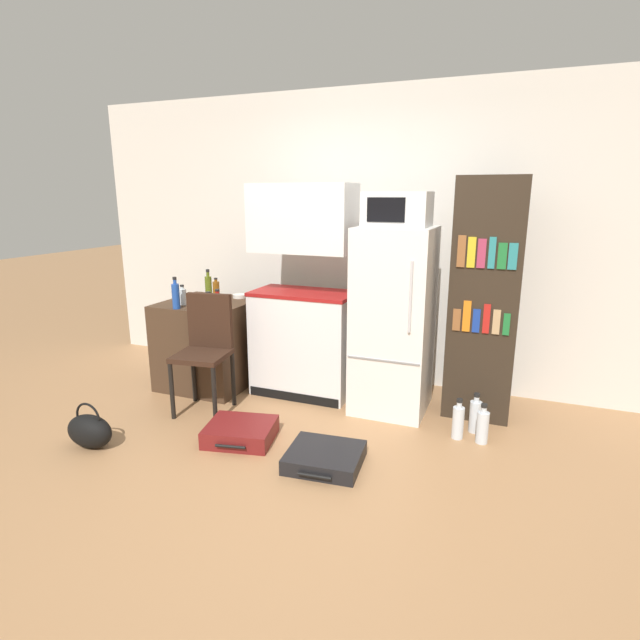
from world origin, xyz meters
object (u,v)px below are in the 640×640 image
object	(u,v)px
bottle_milk_white	(209,303)
handbag	(90,431)
suitcase_large_flat	(241,432)
water_bottle_front	(482,426)
bookshelf	(484,301)
bottle_olive_oil	(209,288)
water_bottle_back	(475,416)
bottle_ketchup_red	(218,303)
bowl	(239,296)
side_table	(209,343)
chair	(206,342)
microwave	(397,209)
suitcase_small_flat	(325,457)
bottle_clear_short	(183,296)
bottle_amber_beer	(216,288)
refrigerator	(393,321)
bottle_blue_soda	(176,295)
water_bottle_middle	(458,422)
kitchen_hutch	(304,302)

from	to	relation	value
bottle_milk_white	handbag	xyz separation A→B (m)	(-0.33, -1.06, -0.74)
bottle_milk_white	suitcase_large_flat	world-z (taller)	bottle_milk_white
water_bottle_front	bookshelf	bearing A→B (deg)	99.95
bottle_olive_oil	water_bottle_back	bearing A→B (deg)	-2.68
bottle_ketchup_red	bowl	bearing A→B (deg)	103.61
side_table	chair	bearing A→B (deg)	-57.62
microwave	water_bottle_front	bearing A→B (deg)	-24.84
bottle_ketchup_red	suitcase_small_flat	size ratio (longest dim) A/B	0.37
bookshelf	bottle_ketchup_red	size ratio (longest dim) A/B	9.71
bottle_clear_short	bottle_amber_beer	size ratio (longest dim) A/B	1.05
refrigerator	bottle_olive_oil	bearing A→B (deg)	-177.15
suitcase_small_flat	microwave	bearing A→B (deg)	74.88
bottle_blue_soda	bowl	distance (m)	0.66
bowl	handbag	size ratio (longest dim) A/B	0.34
water_bottle_back	bottle_olive_oil	bearing A→B (deg)	177.32
suitcase_large_flat	handbag	xyz separation A→B (m)	(-0.94, -0.48, 0.06)
bottle_blue_soda	microwave	bearing A→B (deg)	13.26
suitcase_large_flat	suitcase_small_flat	distance (m)	0.70
bottle_milk_white	water_bottle_front	bearing A→B (deg)	0.96
water_bottle_front	water_bottle_middle	world-z (taller)	water_bottle_middle
bottle_amber_beer	water_bottle_front	size ratio (longest dim) A/B	0.57
refrigerator	suitcase_large_flat	size ratio (longest dim) A/B	2.72
bottle_olive_oil	water_bottle_front	distance (m)	2.59
side_table	bookshelf	xyz separation A→B (m)	(2.39, 0.22, 0.54)
handbag	bottle_olive_oil	bearing A→B (deg)	84.83
bookshelf	bottle_clear_short	bearing A→B (deg)	-170.77
handbag	bottle_ketchup_red	bearing A→B (deg)	67.98
refrigerator	bookshelf	distance (m)	0.71
chair	water_bottle_front	size ratio (longest dim) A/B	3.20
bottle_amber_beer	handbag	xyz separation A→B (m)	(-0.01, -1.65, -0.74)
kitchen_hutch	water_bottle_middle	distance (m)	1.62
water_bottle_middle	chair	bearing A→B (deg)	-174.07
bottle_milk_white	suitcase_large_flat	bearing A→B (deg)	-43.18
water_bottle_front	bottle_amber_beer	bearing A→B (deg)	167.72
side_table	kitchen_hutch	distance (m)	1.01
side_table	kitchen_hutch	world-z (taller)	kitchen_hutch
kitchen_hutch	handbag	bearing A→B (deg)	-123.65
bottle_milk_white	side_table	bearing A→B (deg)	126.98
bottle_milk_white	bowl	xyz separation A→B (m)	(-0.04, 0.57, -0.05)
bottle_olive_oil	water_bottle_front	size ratio (longest dim) A/B	1.00
bookshelf	handbag	bearing A→B (deg)	-147.52
microwave	bottle_blue_soda	world-z (taller)	microwave
refrigerator	handbag	world-z (taller)	refrigerator
handbag	bottle_milk_white	bearing A→B (deg)	72.82
water_bottle_front	suitcase_small_flat	bearing A→B (deg)	-143.37
bowl	refrigerator	bearing A→B (deg)	-6.58
bowl	water_bottle_middle	xyz separation A→B (m)	(2.12, -0.52, -0.68)
bottle_clear_short	bottle_amber_beer	world-z (taller)	bottle_clear_short
suitcase_large_flat	water_bottle_front	xyz separation A→B (m)	(1.64, 0.61, 0.06)
side_table	microwave	size ratio (longest dim) A/B	1.61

